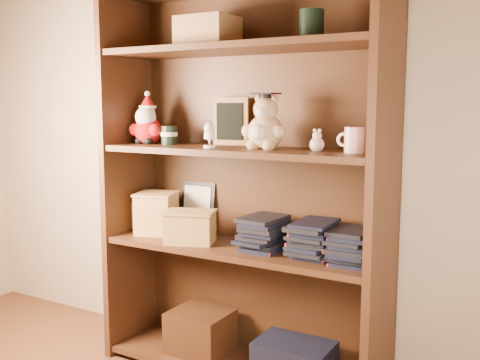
# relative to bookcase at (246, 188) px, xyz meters

# --- Properties ---
(bookcase) EXTENTS (1.20, 0.35, 1.60)m
(bookcase) POSITION_rel_bookcase_xyz_m (0.00, 0.00, 0.00)
(bookcase) COLOR #402312
(bookcase) RESTS_ON ground
(shelf_lower) EXTENTS (1.14, 0.33, 0.02)m
(shelf_lower) POSITION_rel_bookcase_xyz_m (0.00, -0.05, -0.24)
(shelf_lower) COLOR #402312
(shelf_lower) RESTS_ON ground
(shelf_upper) EXTENTS (1.14, 0.33, 0.02)m
(shelf_upper) POSITION_rel_bookcase_xyz_m (0.00, -0.05, 0.16)
(shelf_upper) COLOR #402312
(shelf_upper) RESTS_ON ground
(santa_plush) EXTENTS (0.17, 0.12, 0.24)m
(santa_plush) POSITION_rel_bookcase_xyz_m (-0.47, -0.06, 0.26)
(santa_plush) COLOR #A50F0F
(santa_plush) RESTS_ON shelf_upper
(teachers_tin) EXTENTS (0.07, 0.07, 0.08)m
(teachers_tin) POSITION_rel_bookcase_xyz_m (-0.35, -0.05, 0.21)
(teachers_tin) COLOR black
(teachers_tin) RESTS_ON shelf_upper
(chalkboard_plaque) EXTENTS (0.16, 0.10, 0.20)m
(chalkboard_plaque) POSITION_rel_bookcase_xyz_m (-0.11, 0.06, 0.27)
(chalkboard_plaque) COLOR #9E7547
(chalkboard_plaque) RESTS_ON shelf_upper
(egg_cup) EXTENTS (0.05, 0.05, 0.10)m
(egg_cup) POSITION_rel_bookcase_xyz_m (-0.09, -0.13, 0.23)
(egg_cup) COLOR white
(egg_cup) RESTS_ON shelf_upper
(grad_teddy_bear) EXTENTS (0.18, 0.16, 0.22)m
(grad_teddy_bear) POSITION_rel_bookcase_xyz_m (0.12, -0.06, 0.26)
(grad_teddy_bear) COLOR tan
(grad_teddy_bear) RESTS_ON shelf_upper
(pink_figurine) EXTENTS (0.06, 0.06, 0.09)m
(pink_figurine) POSITION_rel_bookcase_xyz_m (0.33, -0.05, 0.20)
(pink_figurine) COLOR #CEA79F
(pink_figurine) RESTS_ON shelf_upper
(teacher_mug) EXTENTS (0.10, 0.07, 0.09)m
(teacher_mug) POSITION_rel_bookcase_xyz_m (0.47, -0.05, 0.22)
(teacher_mug) COLOR silver
(teacher_mug) RESTS_ON shelf_upper
(certificate_frame) EXTENTS (0.18, 0.05, 0.22)m
(certificate_frame) POSITION_rel_bookcase_xyz_m (-0.30, 0.09, -0.12)
(certificate_frame) COLOR black
(certificate_frame) RESTS_ON shelf_lower
(treats_box) EXTENTS (0.21, 0.21, 0.18)m
(treats_box) POSITION_rel_bookcase_xyz_m (-0.43, -0.05, -0.14)
(treats_box) COLOR #B18748
(treats_box) RESTS_ON shelf_lower
(pencils_box) EXTENTS (0.24, 0.21, 0.13)m
(pencils_box) POSITION_rel_bookcase_xyz_m (-0.20, -0.12, -0.16)
(pencils_box) COLOR #B18748
(pencils_box) RESTS_ON shelf_lower
(book_stack_left) EXTENTS (0.14, 0.20, 0.13)m
(book_stack_left) POSITION_rel_bookcase_xyz_m (0.11, -0.05, -0.16)
(book_stack_left) COLOR black
(book_stack_left) RESTS_ON shelf_lower
(book_stack_mid) EXTENTS (0.14, 0.20, 0.14)m
(book_stack_mid) POSITION_rel_bookcase_xyz_m (0.32, -0.05, -0.16)
(book_stack_mid) COLOR black
(book_stack_mid) RESTS_ON shelf_lower
(book_stack_right) EXTENTS (0.14, 0.20, 0.13)m
(book_stack_right) POSITION_rel_bookcase_xyz_m (0.48, -0.05, -0.16)
(book_stack_right) COLOR black
(book_stack_right) RESTS_ON shelf_lower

